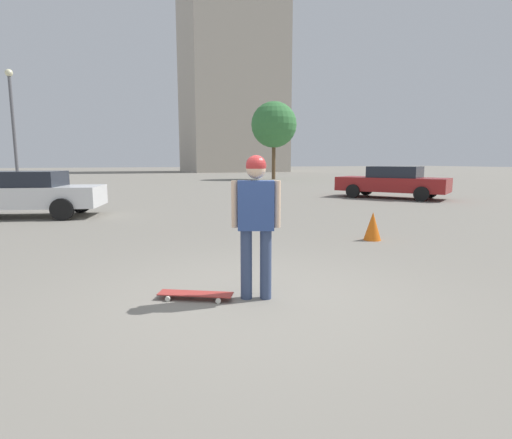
{
  "coord_description": "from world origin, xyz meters",
  "views": [
    {
      "loc": [
        -1.7,
        -4.29,
        1.63
      ],
      "look_at": [
        0.0,
        0.0,
        0.96
      ],
      "focal_mm": 28.0,
      "sensor_mm": 36.0,
      "label": 1
    }
  ],
  "objects_px": {
    "person": "(256,214)",
    "car_parked_near": "(23,193)",
    "traffic_cone": "(373,226)",
    "skateboard": "(195,294)",
    "car_parked_far": "(393,182)"
  },
  "relations": [
    {
      "from": "person",
      "to": "car_parked_near",
      "type": "distance_m",
      "value": 9.85
    },
    {
      "from": "traffic_cone",
      "to": "skateboard",
      "type": "bearing_deg",
      "value": -152.72
    },
    {
      "from": "car_parked_near",
      "to": "car_parked_far",
      "type": "xyz_separation_m",
      "value": [
        14.29,
        0.95,
        0.02
      ]
    },
    {
      "from": "car_parked_near",
      "to": "traffic_cone",
      "type": "relative_size",
      "value": 7.99
    },
    {
      "from": "skateboard",
      "to": "traffic_cone",
      "type": "xyz_separation_m",
      "value": [
        4.27,
        2.2,
        0.23
      ]
    },
    {
      "from": "person",
      "to": "car_parked_far",
      "type": "bearing_deg",
      "value": 65.08
    },
    {
      "from": "car_parked_near",
      "to": "car_parked_far",
      "type": "relative_size",
      "value": 0.96
    },
    {
      "from": "skateboard",
      "to": "person",
      "type": "bearing_deg",
      "value": -170.76
    },
    {
      "from": "person",
      "to": "traffic_cone",
      "type": "height_order",
      "value": "person"
    },
    {
      "from": "car_parked_far",
      "to": "traffic_cone",
      "type": "height_order",
      "value": "car_parked_far"
    },
    {
      "from": "person",
      "to": "skateboard",
      "type": "distance_m",
      "value": 1.21
    },
    {
      "from": "skateboard",
      "to": "traffic_cone",
      "type": "height_order",
      "value": "traffic_cone"
    },
    {
      "from": "person",
      "to": "traffic_cone",
      "type": "distance_m",
      "value": 4.4
    },
    {
      "from": "person",
      "to": "car_parked_near",
      "type": "bearing_deg",
      "value": 133.88
    },
    {
      "from": "skateboard",
      "to": "car_parked_far",
      "type": "height_order",
      "value": "car_parked_far"
    }
  ]
}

